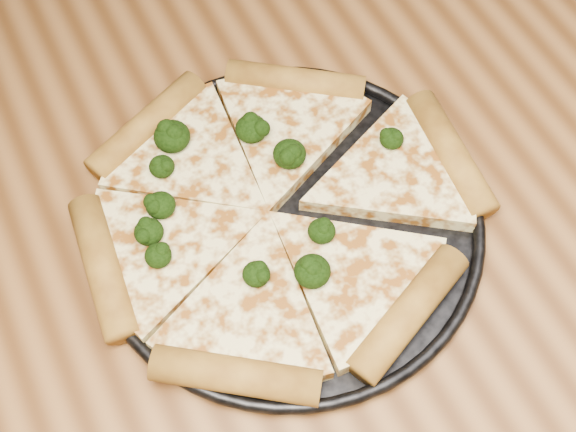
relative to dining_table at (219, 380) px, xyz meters
name	(u,v)px	position (x,y,z in m)	size (l,w,h in m)	color
dining_table	(219,380)	(0.00, 0.00, 0.00)	(1.20, 0.90, 0.75)	brown
pizza_pan	(288,221)	(0.10, 0.07, 0.10)	(0.33, 0.33, 0.02)	black
pizza	(274,211)	(0.09, 0.08, 0.11)	(0.35, 0.34, 0.03)	#EEDC92
broccoli_florets	(237,189)	(0.07, 0.10, 0.12)	(0.25, 0.20, 0.02)	black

